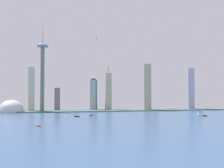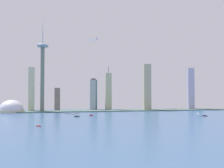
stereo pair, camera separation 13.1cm
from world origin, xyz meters
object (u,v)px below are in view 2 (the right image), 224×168
at_px(skyscraper_7, 57,99).
at_px(skyscraper_8, 147,87).
at_px(skyscraper_6, 108,91).
at_px(boat_1, 91,115).
at_px(skyscraper_3, 199,101).
at_px(airplane, 94,40).
at_px(channel_buoy_0, 185,123).
at_px(boat_3, 205,116).
at_px(boat_4, 199,113).
at_px(boat_6, 73,114).
at_px(skyscraper_0, 191,89).
at_px(skyscraper_4, 93,94).
at_px(skyscraper_5, 31,89).
at_px(boat_0, 77,116).
at_px(skyscraper_1, 92,95).
at_px(skyscraper_2, 155,92).
at_px(observation_tower, 42,65).
at_px(boat_5, 38,126).
at_px(stadium_dome, 11,110).

relative_size(skyscraper_7, skyscraper_8, 0.49).
relative_size(skyscraper_6, boat_1, 13.93).
distance_m(skyscraper_7, skyscraper_8, 325.81).
height_order(skyscraper_3, airplane, airplane).
bearing_deg(skyscraper_7, boat_1, -68.62).
relative_size(skyscraper_7, channel_buoy_0, 49.11).
height_order(boat_3, channel_buoy_0, boat_3).
xyz_separation_m(boat_4, channel_buoy_0, (-152.53, -214.19, -0.59)).
bearing_deg(skyscraper_3, boat_4, -119.92).
distance_m(skyscraper_6, skyscraper_7, 186.06).
bearing_deg(airplane, boat_6, 105.50).
distance_m(boat_3, boat_4, 74.31).
relative_size(skyscraper_0, airplane, 4.85).
bearing_deg(skyscraper_4, boat_4, -42.65).
xyz_separation_m(skyscraper_5, skyscraper_7, (85.60, 39.96, -34.50)).
relative_size(boat_3, channel_buoy_0, 10.09).
bearing_deg(boat_3, boat_0, -144.82).
bearing_deg(skyscraper_1, skyscraper_0, -5.36).
xyz_separation_m(skyscraper_2, skyscraper_8, (-53.84, -64.75, 17.52)).
relative_size(observation_tower, skyscraper_1, 2.86).
height_order(skyscraper_1, skyscraper_7, skyscraper_1).
bearing_deg(skyscraper_6, boat_1, -112.50).
distance_m(skyscraper_5, skyscraper_6, 268.35).
xyz_separation_m(skyscraper_2, boat_5, (-403.72, -442.24, -64.27)).
height_order(skyscraper_2, skyscraper_8, skyscraper_8).
relative_size(skyscraper_8, boat_4, 13.30).
bearing_deg(skyscraper_2, boat_1, -138.98).
bearing_deg(stadium_dome, skyscraper_2, 7.82).
height_order(skyscraper_4, boat_5, skyscraper_4).
height_order(skyscraper_2, boat_5, skyscraper_2).
bearing_deg(boat_4, boat_5, -63.89).
distance_m(skyscraper_3, skyscraper_5, 627.71).
bearing_deg(boat_5, skyscraper_4, 127.46).
bearing_deg(channel_buoy_0, skyscraper_1, 107.44).
relative_size(stadium_dome, boat_3, 4.82).
distance_m(skyscraper_0, airplane, 418.98).
relative_size(stadium_dome, channel_buoy_0, 48.62).
bearing_deg(boat_1, skyscraper_7, 120.68).
relative_size(skyscraper_1, skyscraper_2, 0.81).
distance_m(boat_4, channel_buoy_0, 262.95).
height_order(skyscraper_4, boat_4, skyscraper_4).
height_order(boat_0, boat_1, boat_0).
relative_size(skyscraper_3, boat_5, 5.04).
bearing_deg(skyscraper_0, boat_3, -110.82).
xyz_separation_m(boat_5, channel_buoy_0, (298.09, -15.30, -0.54)).
relative_size(skyscraper_4, airplane, 3.60).
bearing_deg(stadium_dome, boat_4, -17.07).
distance_m(skyscraper_4, skyscraper_5, 227.32).
bearing_deg(skyscraper_2, skyscraper_4, 175.47).
distance_m(skyscraper_2, channel_buoy_0, 474.03).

